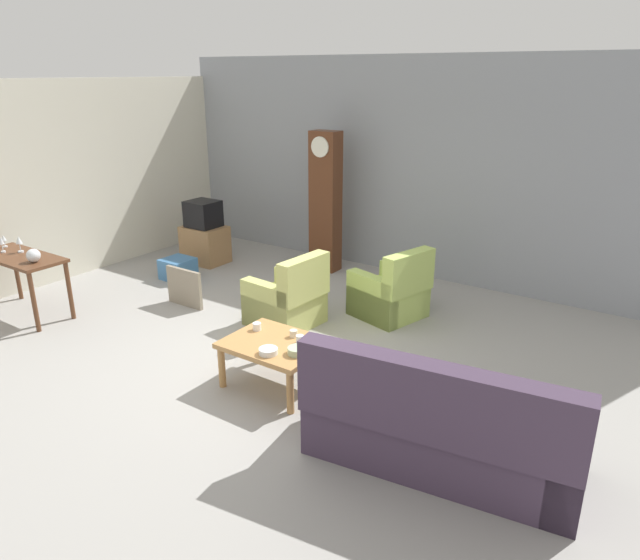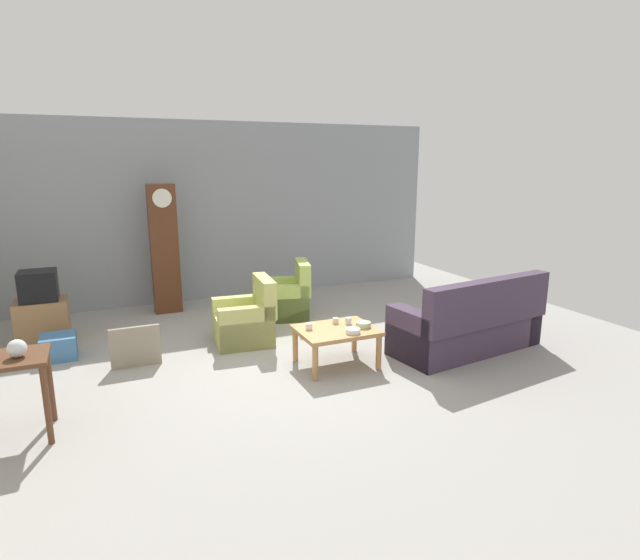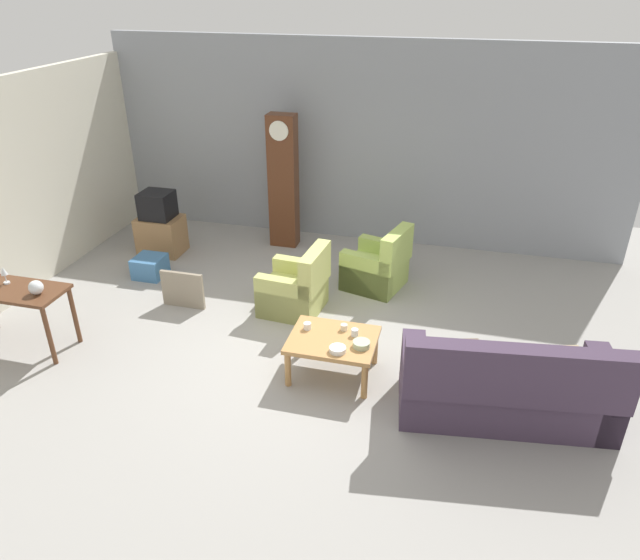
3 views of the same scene
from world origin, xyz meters
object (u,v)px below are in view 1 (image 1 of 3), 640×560
at_px(wine_glass_tall, 4,239).
at_px(grandfather_clock, 325,202).
at_px(cup_white_porcelain, 257,327).
at_px(cup_blue_rimmed, 300,339).
at_px(console_table_dark, 21,264).
at_px(cup_cream_tall, 294,333).
at_px(armchair_olive_near, 288,301).
at_px(glass_dome_cloche, 33,255).
at_px(tv_stand_cabinet, 205,244).
at_px(wine_glass_short, 19,242).
at_px(bowl_shallow_green, 297,351).
at_px(framed_picture_leaning, 184,287).
at_px(bowl_white_stacked, 268,351).
at_px(coffee_table_wood, 275,348).
at_px(wine_glass_mid, 2,242).
at_px(storage_box_blue, 178,269).
at_px(tv_crt, 203,214).
at_px(armchair_olive_far, 391,294).
at_px(couch_floral, 440,428).

bearing_deg(wine_glass_tall, grandfather_clock, 53.21).
bearing_deg(cup_white_porcelain, cup_blue_rimmed, 0.04).
bearing_deg(console_table_dark, cup_cream_tall, 8.59).
relative_size(armchair_olive_near, glass_dome_cloche, 5.56).
xyz_separation_m(tv_stand_cabinet, wine_glass_short, (-0.45, -2.77, 0.63)).
bearing_deg(cup_blue_rimmed, armchair_olive_near, 131.89).
relative_size(glass_dome_cloche, cup_blue_rimmed, 2.00).
xyz_separation_m(tv_stand_cabinet, bowl_shallow_green, (3.76, -2.56, 0.21)).
relative_size(console_table_dark, cup_cream_tall, 16.47).
xyz_separation_m(wine_glass_tall, wine_glass_short, (0.40, -0.01, 0.03)).
bearing_deg(framed_picture_leaning, cup_blue_rimmed, -18.49).
distance_m(grandfather_clock, bowl_white_stacked, 3.96).
xyz_separation_m(coffee_table_wood, console_table_dark, (-3.77, -0.39, 0.27)).
bearing_deg(bowl_shallow_green, wine_glass_mid, -175.50).
xyz_separation_m(coffee_table_wood, storage_box_blue, (-3.20, 1.66, -0.25)).
height_order(grandfather_clock, wine_glass_short, grandfather_clock).
distance_m(grandfather_clock, storage_box_blue, 2.46).
bearing_deg(wine_glass_mid, storage_box_blue, 67.57).
xyz_separation_m(coffee_table_wood, wine_glass_mid, (-4.06, -0.43, 0.52)).
relative_size(armchair_olive_near, wine_glass_short, 4.30).
bearing_deg(tv_crt, bowl_white_stacked, -37.46).
bearing_deg(console_table_dark, bowl_shallow_green, 4.26).
distance_m(coffee_table_wood, bowl_shallow_green, 0.36).
height_order(framed_picture_leaning, wine_glass_short, wine_glass_short).
bearing_deg(cup_white_porcelain, tv_stand_cabinet, 142.73).
bearing_deg(console_table_dark, wine_glass_tall, 168.87).
bearing_deg(bowl_shallow_green, bowl_white_stacked, -145.88).
relative_size(storage_box_blue, cup_cream_tall, 5.48).
distance_m(framed_picture_leaning, storage_box_blue, 1.14).
relative_size(grandfather_clock, wine_glass_tall, 12.94).
bearing_deg(tv_crt, wine_glass_mid, -102.30).
distance_m(armchair_olive_near, grandfather_clock, 2.32).
xyz_separation_m(cup_blue_rimmed, bowl_white_stacked, (-0.11, -0.35, -0.01)).
relative_size(tv_crt, storage_box_blue, 1.11).
bearing_deg(console_table_dark, cup_blue_rimmed, 7.12).
distance_m(armchair_olive_far, wine_glass_mid, 4.98).
relative_size(couch_floral, storage_box_blue, 5.08).
height_order(couch_floral, cup_white_porcelain, couch_floral).
xyz_separation_m(couch_floral, cup_white_porcelain, (-2.17, 0.38, 0.16)).
height_order(armchair_olive_near, cup_blue_rimmed, armchair_olive_near).
xyz_separation_m(tv_stand_cabinet, cup_white_porcelain, (3.10, -2.36, 0.22)).
bearing_deg(storage_box_blue, bowl_white_stacked, -29.79).
height_order(storage_box_blue, glass_dome_cloche, glass_dome_cloche).
height_order(coffee_table_wood, grandfather_clock, grandfather_clock).
bearing_deg(bowl_white_stacked, grandfather_clock, 115.94).
xyz_separation_m(grandfather_clock, cup_cream_tall, (1.69, -3.09, -0.56)).
relative_size(armchair_olive_far, console_table_dark, 0.74).
relative_size(tv_stand_cabinet, framed_picture_leaning, 1.13).
bearing_deg(grandfather_clock, coffee_table_wood, -63.96).
relative_size(cup_white_porcelain, wine_glass_short, 0.41).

